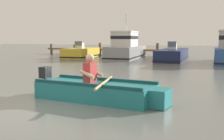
{
  "coord_description": "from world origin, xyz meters",
  "views": [
    {
      "loc": [
        3.97,
        -4.93,
        1.57
      ],
      "look_at": [
        0.39,
        3.4,
        0.55
      ],
      "focal_mm": 44.8,
      "sensor_mm": 36.0,
      "label": 1
    }
  ],
  "objects_px": {
    "moored_boat_grey": "(126,48)",
    "moored_boat_navy": "(173,55)",
    "moored_boat_yellow": "(81,53)",
    "rowboat_with_person": "(98,90)"
  },
  "relations": [
    {
      "from": "moored_boat_grey",
      "to": "moored_boat_navy",
      "type": "distance_m",
      "value": 3.79
    },
    {
      "from": "moored_boat_yellow",
      "to": "moored_boat_navy",
      "type": "relative_size",
      "value": 0.68
    },
    {
      "from": "rowboat_with_person",
      "to": "moored_boat_yellow",
      "type": "height_order",
      "value": "moored_boat_yellow"
    },
    {
      "from": "moored_boat_yellow",
      "to": "moored_boat_grey",
      "type": "distance_m",
      "value": 3.88
    },
    {
      "from": "moored_boat_grey",
      "to": "rowboat_with_person",
      "type": "bearing_deg",
      "value": -72.33
    },
    {
      "from": "rowboat_with_person",
      "to": "moored_boat_yellow",
      "type": "bearing_deg",
      "value": 121.0
    },
    {
      "from": "moored_boat_yellow",
      "to": "moored_boat_navy",
      "type": "xyz_separation_m",
      "value": [
        7.58,
        0.41,
        0.0
      ]
    },
    {
      "from": "rowboat_with_person",
      "to": "moored_boat_yellow",
      "type": "distance_m",
      "value": 16.47
    },
    {
      "from": "moored_boat_grey",
      "to": "moored_boat_navy",
      "type": "xyz_separation_m",
      "value": [
        3.76,
        -0.12,
        -0.42
      ]
    },
    {
      "from": "moored_boat_yellow",
      "to": "moored_boat_grey",
      "type": "height_order",
      "value": "moored_boat_grey"
    }
  ]
}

